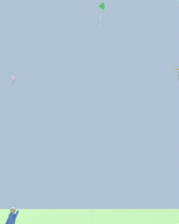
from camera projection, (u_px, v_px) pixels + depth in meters
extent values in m
cone|color=green|center=(101.00, 6.00, 29.57)|extent=(1.25, 1.23, 1.03)
cylinder|color=silver|center=(101.00, 12.00, 29.03)|extent=(0.11, 0.29, 1.55)
cylinder|color=silver|center=(98.00, 78.00, 21.37)|extent=(2.10, 7.07, 25.36)
cube|color=yellow|center=(177.00, 69.00, 43.00)|extent=(1.30, 0.86, 0.85)
cylinder|color=#3F382D|center=(177.00, 69.00, 43.00)|extent=(1.05, 0.42, 0.27)
cylinder|color=black|center=(178.00, 76.00, 42.52)|extent=(0.14, 0.24, 2.08)
cube|color=pink|center=(15.00, 78.00, 44.83)|extent=(1.13, 1.23, 1.04)
cylinder|color=#3F382D|center=(15.00, 78.00, 44.83)|extent=(0.91, 0.20, 0.51)
cylinder|color=red|center=(13.00, 83.00, 44.34)|extent=(0.44, 0.23, 1.34)
cylinder|color=silver|center=(4.00, 134.00, 36.37)|extent=(1.34, 8.26, 24.67)
cube|color=blue|center=(11.00, 223.00, 8.74)|extent=(0.25, 0.24, 0.60)
cylinder|color=blue|center=(15.00, 218.00, 8.77)|extent=(0.28, 0.16, 0.56)
cylinder|color=blue|center=(9.00, 218.00, 8.82)|extent=(0.28, 0.16, 0.56)
sphere|color=tan|center=(13.00, 211.00, 8.89)|extent=(0.22, 0.22, 0.22)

